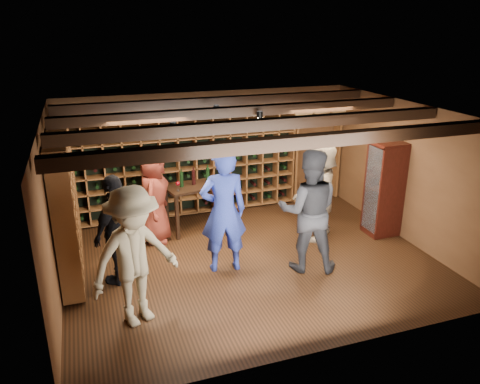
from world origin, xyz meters
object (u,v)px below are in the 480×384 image
object	(u,v)px
man_grey_suit	(308,211)
guest_red_floral	(154,197)
display_cabinet	(384,191)
guest_woman_black	(118,229)
guest_khaki	(135,257)
man_blue_shirt	(223,211)
guest_beige	(320,190)
tasting_table	(197,190)

from	to	relation	value
man_grey_suit	guest_red_floral	bearing A→B (deg)	-17.85
display_cabinet	guest_woman_black	bearing A→B (deg)	-177.87
display_cabinet	guest_khaki	world-z (taller)	guest_khaki
man_blue_shirt	man_grey_suit	xyz separation A→B (m)	(1.28, -0.40, -0.01)
guest_beige	tasting_table	size ratio (longest dim) A/B	1.43
man_blue_shirt	guest_red_floral	bearing A→B (deg)	-52.69
man_grey_suit	guest_beige	world-z (taller)	man_grey_suit
man_blue_shirt	guest_woman_black	world-z (taller)	man_blue_shirt
guest_woman_black	guest_khaki	world-z (taller)	guest_khaki
man_grey_suit	tasting_table	world-z (taller)	man_grey_suit
guest_red_floral	tasting_table	bearing A→B (deg)	-52.32
guest_beige	man_blue_shirt	bearing A→B (deg)	-30.52
guest_woman_black	tasting_table	size ratio (longest dim) A/B	1.34
display_cabinet	guest_khaki	distance (m)	4.90
display_cabinet	man_blue_shirt	distance (m)	3.24
display_cabinet	man_grey_suit	world-z (taller)	man_grey_suit
man_blue_shirt	guest_red_floral	world-z (taller)	man_blue_shirt
man_blue_shirt	guest_red_floral	size ratio (longest dim) A/B	1.18
guest_woman_black	guest_beige	world-z (taller)	guest_beige
tasting_table	display_cabinet	bearing A→B (deg)	-34.22
guest_woman_black	tasting_table	world-z (taller)	guest_woman_black
guest_woman_black	display_cabinet	bearing A→B (deg)	134.64
man_blue_shirt	guest_khaki	xyz separation A→B (m)	(-1.50, -0.98, -0.05)
display_cabinet	tasting_table	distance (m)	3.48
display_cabinet	man_grey_suit	distance (m)	2.08
guest_red_floral	guest_woman_black	distance (m)	1.45
guest_red_floral	tasting_table	xyz separation A→B (m)	(0.86, 0.25, -0.07)
guest_woman_black	guest_khaki	distance (m)	1.16
man_blue_shirt	guest_khaki	bearing A→B (deg)	39.12
display_cabinet	guest_red_floral	distance (m)	4.22
guest_beige	guest_red_floral	bearing A→B (deg)	-62.78
display_cabinet	guest_red_floral	size ratio (longest dim) A/B	1.02
man_blue_shirt	tasting_table	distance (m)	1.68
man_grey_suit	tasting_table	distance (m)	2.44
guest_khaki	guest_woman_black	bearing A→B (deg)	72.26
guest_woman_black	tasting_table	xyz separation A→B (m)	(1.60, 1.50, -0.07)
guest_red_floral	display_cabinet	bearing A→B (deg)	-83.32
man_grey_suit	guest_beige	distance (m)	1.25
guest_beige	tasting_table	xyz separation A→B (m)	(-2.04, 1.07, -0.13)
guest_red_floral	tasting_table	distance (m)	0.90
guest_woman_black	guest_beige	size ratio (longest dim) A/B	0.93
man_grey_suit	guest_khaki	size ratio (longest dim) A/B	1.04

